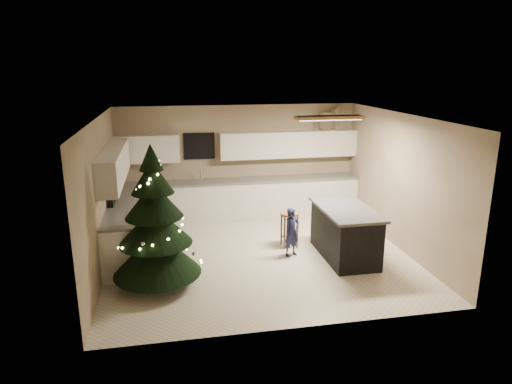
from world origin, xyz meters
The scene contains 8 objects.
ground_plane centered at (0.00, 0.00, 0.00)m, with size 5.50×5.50×0.00m, color silver.
room_shell centered at (0.02, 0.00, 1.75)m, with size 5.52×5.02×2.61m.
cabinetry centered at (-0.91, 1.65, 0.76)m, with size 5.50×3.20×2.00m.
island centered at (1.54, -0.32, 0.48)m, with size 0.90×1.70×0.95m.
bar_stool centered at (0.67, 0.36, 0.52)m, with size 0.36×0.36×0.69m.
christmas_tree centered at (-1.85, -0.84, 0.96)m, with size 1.46×1.41×2.33m.
toddler centered at (0.59, -0.10, 0.47)m, with size 0.34×0.22×0.93m, color #131E39.
rocking_horse centered at (2.10, 2.33, 2.29)m, with size 0.65×0.31×0.56m.
Camera 1 is at (-1.57, -7.79, 3.45)m, focal length 32.00 mm.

